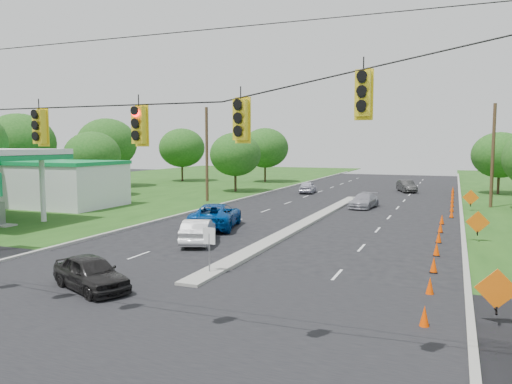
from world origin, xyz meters
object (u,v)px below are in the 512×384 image
at_px(black_sedan, 91,273).
at_px(blue_pickup, 216,216).
at_px(white_sedan, 198,231).
at_px(gas_station, 39,179).

bearing_deg(black_sedan, blue_pickup, 31.76).
bearing_deg(white_sedan, black_sedan, 73.37).
xyz_separation_m(white_sedan, blue_pickup, (-1.40, 5.04, 0.13)).
relative_size(white_sedan, blue_pickup, 0.71).
bearing_deg(gas_station, black_sedan, -41.10).
bearing_deg(white_sedan, gas_station, -42.48).
distance_m(black_sedan, blue_pickup, 14.60).
relative_size(black_sedan, white_sedan, 0.94).
relative_size(gas_station, black_sedan, 4.98).
bearing_deg(blue_pickup, black_sedan, 82.97).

